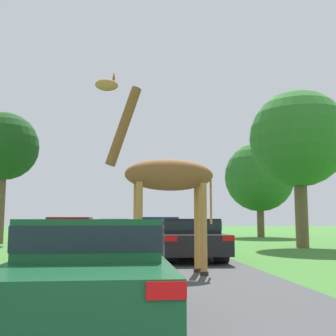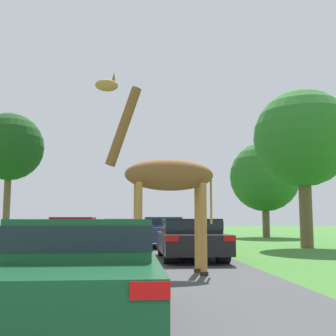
# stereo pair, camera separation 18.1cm
# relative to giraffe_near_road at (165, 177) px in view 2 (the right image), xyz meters

# --- Properties ---
(road) EXTENTS (6.70, 120.00, 0.00)m
(road) POSITION_rel_giraffe_near_road_xyz_m (-0.81, 20.66, -2.33)
(road) COLOR #424244
(road) RESTS_ON ground
(giraffe_near_road) EXTENTS (2.95, 0.95, 4.87)m
(giraffe_near_road) POSITION_rel_giraffe_near_road_xyz_m (0.00, 0.00, 0.00)
(giraffe_near_road) COLOR #B77F3D
(giraffe_near_road) RESTS_ON ground
(car_lead_maroon) EXTENTS (1.72, 4.37, 1.30)m
(car_lead_maroon) POSITION_rel_giraffe_near_road_xyz_m (-1.34, -4.72, -1.62)
(car_lead_maroon) COLOR #144C28
(car_lead_maroon) RESTS_ON ground
(car_queue_right) EXTENTS (1.89, 4.53, 1.41)m
(car_queue_right) POSITION_rel_giraffe_near_road_xyz_m (0.69, 10.36, -1.57)
(car_queue_right) COLOR navy
(car_queue_right) RESTS_ON ground
(car_queue_left) EXTENTS (1.81, 4.18, 1.33)m
(car_queue_left) POSITION_rel_giraffe_near_road_xyz_m (-1.52, 15.29, -1.62)
(car_queue_left) COLOR gray
(car_queue_left) RESTS_ON ground
(car_far_ahead) EXTENTS (1.97, 4.29, 1.32)m
(car_far_ahead) POSITION_rel_giraffe_near_road_xyz_m (1.14, 3.72, -1.63)
(car_far_ahead) COLOR black
(car_far_ahead) RESTS_ON ground
(car_verge_right) EXTENTS (1.75, 4.30, 1.38)m
(car_verge_right) POSITION_rel_giraffe_near_road_xyz_m (-3.08, 6.86, -1.59)
(car_verge_right) COLOR maroon
(car_verge_right) RESTS_ON ground
(tree_left_edge) EXTENTS (5.12, 5.12, 6.99)m
(tree_left_edge) POSITION_rel_giraffe_near_road_xyz_m (8.96, 20.06, 2.08)
(tree_left_edge) COLOR brown
(tree_left_edge) RESTS_ON ground
(tree_centre_back) EXTENTS (3.70, 3.70, 7.12)m
(tree_centre_back) POSITION_rel_giraffe_near_road_xyz_m (-7.55, 13.28, 2.90)
(tree_centre_back) COLOR brown
(tree_centre_back) RESTS_ON ground
(tree_mid_field) EXTENTS (4.64, 4.64, 7.47)m
(tree_mid_field) POSITION_rel_giraffe_near_road_xyz_m (7.29, 8.93, 2.77)
(tree_mid_field) COLOR brown
(tree_mid_field) RESTS_ON ground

